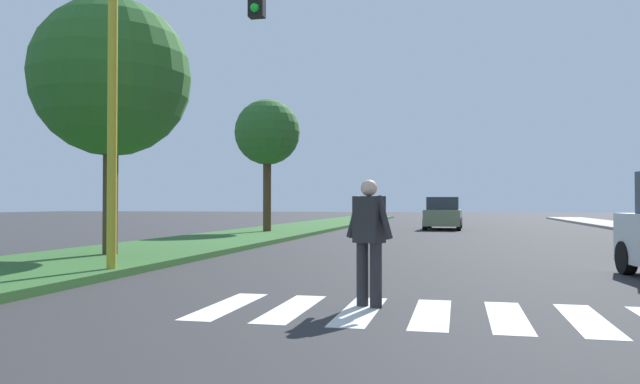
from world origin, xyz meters
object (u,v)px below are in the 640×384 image
at_px(traffic_light_gantry, 257,35).
at_px(pedestrian_performer, 369,237).
at_px(tree_mid, 111,78).
at_px(sedan_midblock, 443,214).
at_px(tree_far, 267,133).

distance_m(traffic_light_gantry, pedestrian_performer, 4.75).
relative_size(tree_mid, traffic_light_gantry, 0.65).
bearing_deg(sedan_midblock, traffic_light_gantry, -96.74).
bearing_deg(tree_mid, tree_far, 90.12).
xyz_separation_m(tree_far, sedan_midblock, (7.49, 7.33, -3.71)).
distance_m(tree_far, sedan_midblock, 11.12).
xyz_separation_m(tree_mid, pedestrian_performer, (7.09, -5.28, -3.50)).
distance_m(traffic_light_gantry, sedan_midblock, 23.35).
bearing_deg(tree_mid, sedan_midblock, 69.45).
distance_m(tree_mid, sedan_midblock, 21.56).
bearing_deg(tree_far, traffic_light_gantry, -72.94).
distance_m(tree_far, pedestrian_performer, 19.54).
bearing_deg(traffic_light_gantry, tree_mid, 147.64).
bearing_deg(traffic_light_gantry, sedan_midblock, 83.26).
relative_size(traffic_light_gantry, pedestrian_performer, 5.70).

